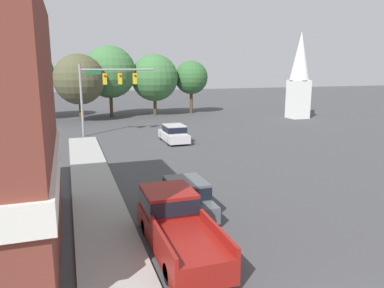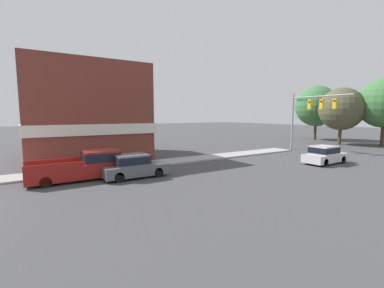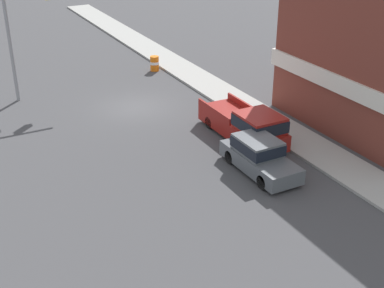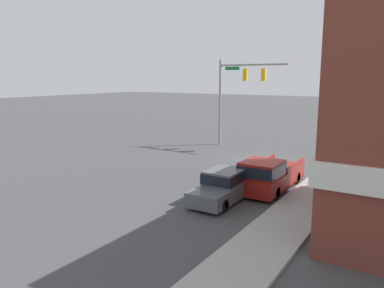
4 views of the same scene
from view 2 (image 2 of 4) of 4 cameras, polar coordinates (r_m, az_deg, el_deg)
name	(u,v)px [view 2 (image 2 of 4)]	position (r m, az deg, el deg)	size (l,w,h in m)	color
far_signal_assembly	(311,109)	(32.41, 24.91, 7.17)	(7.04, 0.49, 6.79)	gray
car_lead	(134,166)	(17.99, -12.80, -4.70)	(1.77, 4.36, 1.61)	black
car_oncoming	(325,154)	(25.37, 27.40, -2.06)	(1.81, 4.34, 1.58)	black
pickup_truck_parked	(85,166)	(18.52, -22.69, -4.43)	(2.02, 5.77, 1.87)	black
corner_brick_building	(85,114)	(27.59, -22.77, 6.11)	(10.55, 10.64, 8.91)	brown
backdrop_tree_left_far	(316,106)	(48.91, 25.93, 7.58)	(6.85, 6.85, 9.16)	#4C3823
backdrop_tree_left_mid	(341,109)	(42.52, 30.28, 6.73)	(6.04, 6.04, 8.10)	#4C3823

